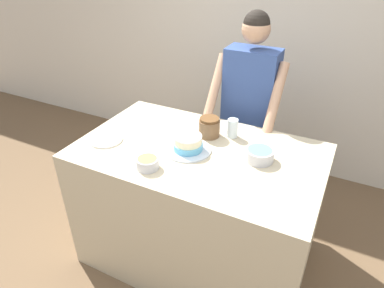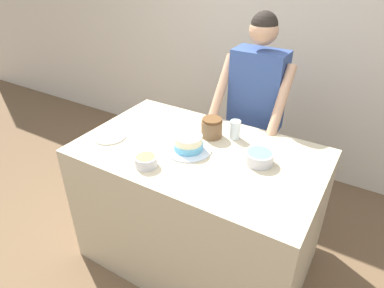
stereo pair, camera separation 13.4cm
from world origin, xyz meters
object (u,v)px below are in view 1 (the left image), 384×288
ceramic_plate (106,140)px  frosting_bowl_olive (147,163)px  cake (188,144)px  stoneware_jar (209,127)px  frosting_bowl_blue (260,154)px  person_baker (249,101)px  drinking_glass (233,128)px

ceramic_plate → frosting_bowl_olive: bearing=-18.6°
frosting_bowl_olive → ceramic_plate: bearing=161.4°
frosting_bowl_olive → cake: bearing=66.1°
cake → stoneware_jar: size_ratio=2.09×
frosting_bowl_olive → ceramic_plate: size_ratio=0.61×
cake → frosting_bowl_blue: bearing=12.7°
person_baker → drinking_glass: size_ratio=13.24×
person_baker → drinking_glass: 0.46m
frosting_bowl_blue → stoneware_jar: (-0.39, 0.14, 0.02)m
frosting_bowl_olive → frosting_bowl_blue: 0.66m
frosting_bowl_blue → stoneware_jar: bearing=160.8°
cake → stoneware_jar: 0.23m
person_baker → frosting_bowl_blue: (0.29, -0.65, -0.03)m
ceramic_plate → stoneware_jar: bearing=32.3°
cake → stoneware_jar: (0.04, 0.23, 0.02)m
drinking_glass → stoneware_jar: bearing=-157.6°
drinking_glass → ceramic_plate: 0.83m
drinking_glass → ceramic_plate: (-0.72, -0.42, -0.06)m
cake → ceramic_plate: (-0.54, -0.13, -0.04)m
frosting_bowl_blue → cake: bearing=-167.3°
cake → frosting_bowl_olive: (-0.12, -0.27, -0.01)m
frosting_bowl_olive → frosting_bowl_blue: (0.55, 0.37, 0.00)m
drinking_glass → cake: bearing=-122.0°
ceramic_plate → cake: bearing=13.9°
frosting_bowl_olive → frosting_bowl_blue: size_ratio=0.77×
ceramic_plate → person_baker: bearing=52.3°
cake → stoneware_jar: bearing=80.5°
person_baker → stoneware_jar: (-0.10, -0.51, -0.01)m
stoneware_jar → cake: bearing=-99.5°
cake → drinking_glass: bearing=58.0°
person_baker → cake: (-0.14, -0.74, -0.03)m
frosting_bowl_blue → drinking_glass: (-0.25, 0.19, 0.02)m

